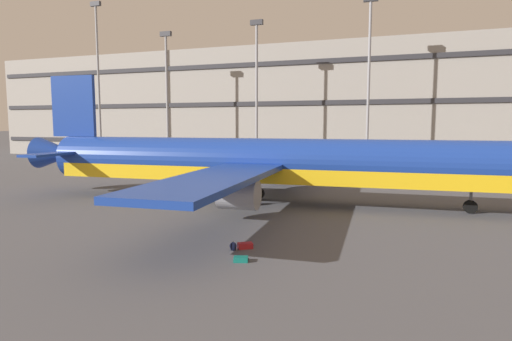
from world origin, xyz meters
TOP-DOWN VIEW (x-y plane):
  - ground_plane at (0.00, 0.00)m, footprint 600.00×600.00m
  - terminal_structure at (0.00, 42.57)m, footprint 130.91×18.29m
  - airliner at (1.27, -0.81)m, footprint 42.58×34.61m
  - light_mast_far_left at (-36.21, 25.69)m, footprint 1.80×0.50m
  - light_mast_left at (-23.58, 25.69)m, footprint 1.80×0.50m
  - light_mast_center_left at (-9.11, 25.69)m, footprint 1.80×0.50m
  - light_mast_center_right at (6.17, 25.69)m, footprint 1.80×0.50m
  - suitcase_silver at (4.18, -12.90)m, footprint 0.84×0.76m
  - suitcase_upright at (4.75, -14.88)m, footprint 0.73×0.59m
  - backpack_purple at (3.77, -13.44)m, footprint 0.41×0.36m

SIDE VIEW (x-z plane):
  - ground_plane at x=0.00m, z-range 0.00..0.00m
  - suitcase_upright at x=4.75m, z-range 0.00..0.22m
  - suitcase_silver at x=4.18m, z-range 0.00..0.28m
  - backpack_purple at x=3.77m, z-range -0.03..0.44m
  - airliner at x=1.27m, z-range -2.05..8.17m
  - terminal_structure at x=0.00m, z-range 0.00..18.53m
  - light_mast_left at x=-23.58m, z-range 1.66..21.46m
  - light_mast_center_left at x=-9.11m, z-range 1.67..22.02m
  - light_mast_center_right at x=6.17m, z-range 1.70..23.78m
  - light_mast_far_left at x=-36.21m, z-range 1.74..27.02m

